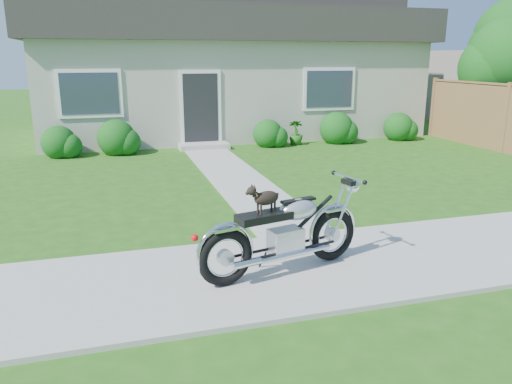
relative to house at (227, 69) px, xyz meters
The scene contains 9 objects.
ground 12.19m from the house, 89.99° to the right, with size 80.00×80.00×0.00m, color #235114.
sidewalk 12.18m from the house, 89.99° to the right, with size 24.00×2.20×0.04m, color #9E9B93.
walkway 7.47m from the house, 102.09° to the right, with size 1.20×8.00×0.03m, color #9E9B93.
house is the anchor object (origin of this frame).
fence 8.96m from the house, 44.74° to the right, with size 0.12×6.62×1.90m.
shrub_row 3.92m from the house, 94.08° to the right, with size 11.00×1.03×1.03m.
potted_plant_left 5.64m from the house, 139.95° to the right, with size 0.71×0.62×0.79m, color #1D4E14.
potted_plant_right 4.09m from the house, 69.56° to the right, with size 0.41×0.41×0.74m, color #24621B.
motorcycle_with_dog 12.38m from the house, 100.00° to the right, with size 2.19×0.82×1.11m.
Camera 1 is at (-4.04, -5.35, 2.54)m, focal length 35.00 mm.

